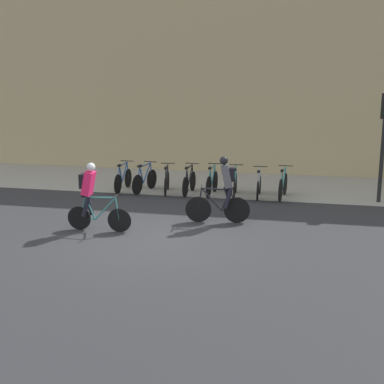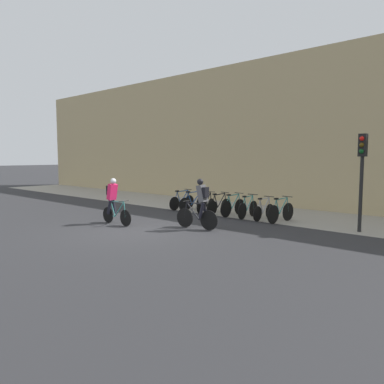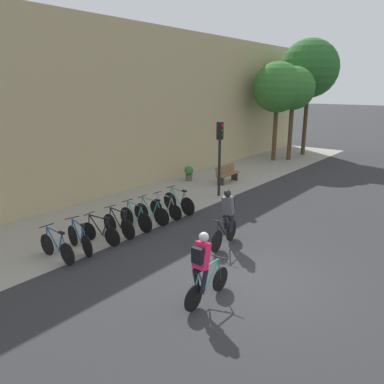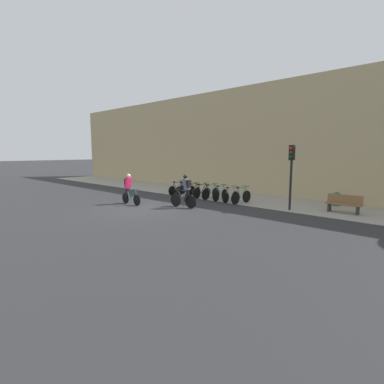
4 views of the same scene
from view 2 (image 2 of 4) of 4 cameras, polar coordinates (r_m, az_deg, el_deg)
ground at (r=13.10m, az=-8.68°, el=-5.91°), size 200.00×200.00×0.00m
kerb_strip at (r=18.07m, az=8.18°, el=-2.76°), size 44.00×4.50×0.01m
building_facade at (r=20.09m, az=12.46°, el=8.87°), size 44.00×0.60×7.62m
cyclist_pink at (r=14.50m, az=-11.91°, el=-1.08°), size 1.68×0.46×1.75m
cyclist_grey at (r=13.15m, az=1.30°, el=-1.63°), size 1.71×0.51×1.79m
parked_bike_0 at (r=18.18m, az=-1.55°, el=-1.42°), size 0.46×1.68×0.96m
parked_bike_1 at (r=17.66m, az=0.24°, el=-1.61°), size 0.49×1.65×0.96m
parked_bike_2 at (r=17.17m, az=2.14°, el=-1.88°), size 0.46×1.57×0.93m
parked_bike_3 at (r=16.69m, az=4.14°, el=-2.05°), size 0.46×1.61×0.96m
parked_bike_4 at (r=16.23m, az=6.27°, el=-2.22°), size 0.46×1.65×0.98m
parked_bike_5 at (r=15.80m, az=8.51°, el=-2.49°), size 0.46×1.62×0.97m
parked_bike_6 at (r=15.40m, az=10.88°, el=-2.82°), size 0.46×1.57×0.94m
parked_bike_7 at (r=15.02m, az=13.37°, el=-2.93°), size 0.46×1.71×0.99m
traffic_light_pole at (r=13.79m, az=24.48°, el=3.91°), size 0.26×0.30×3.32m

